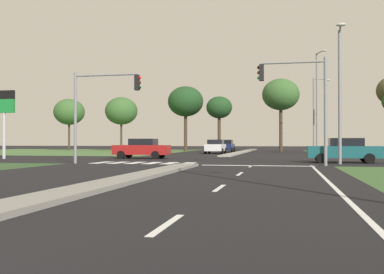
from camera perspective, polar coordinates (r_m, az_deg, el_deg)
ground_plane at (r=33.42m, az=2.44°, el=-2.94°), size 200.00×200.00×0.00m
grass_verge_far_left at (r=65.27m, az=-16.48°, el=-1.76°), size 35.00×35.00×0.01m
median_island_near at (r=15.03m, az=-9.51°, el=-5.57°), size 1.20×22.00×0.14m
median_island_far at (r=58.22m, az=6.46°, el=-1.86°), size 1.20×36.00×0.14m
lane_dash_near at (r=7.63m, az=-3.21°, el=-10.97°), size 0.14×2.00×0.01m
lane_dash_second at (r=13.46m, az=3.47°, el=-6.44°), size 0.14×2.00×0.01m
lane_dash_third at (r=19.40m, az=6.06°, el=-4.64°), size 0.14×2.00×0.01m
lane_dash_fourth at (r=25.36m, az=7.43°, el=-3.68°), size 0.14×2.00×0.01m
edge_line_right at (r=15.07m, az=17.21°, el=-5.79°), size 0.14×24.00×0.01m
stop_bar_near at (r=26.03m, az=8.20°, el=-3.60°), size 6.40×0.50×0.01m
crosswalk_bar_near at (r=30.20m, az=-11.30°, el=-3.17°), size 0.70×2.80×0.01m
crosswalk_bar_second at (r=29.77m, az=-9.26°, el=-3.21°), size 0.70×2.80×0.01m
crosswalk_bar_third at (r=29.38m, az=-7.16°, el=-3.25°), size 0.70×2.80×0.01m
crosswalk_bar_fourth at (r=29.02m, az=-5.01°, el=-3.29°), size 0.70×2.80×0.01m
crosswalk_bar_fifth at (r=28.71m, az=-2.81°, el=-3.32°), size 0.70×2.80×0.01m
crosswalk_bar_sixth at (r=28.44m, az=-0.56°, el=-3.35°), size 0.70×2.80×0.01m
car_navy_near at (r=58.70m, az=4.37°, el=-1.12°), size 1.95×4.32×1.61m
car_white_second at (r=51.14m, az=2.99°, el=-1.21°), size 2.09×4.15×1.60m
car_red_third at (r=36.93m, az=-6.34°, el=-1.44°), size 4.51×2.01×1.61m
car_teal_fourth at (r=30.98m, az=18.63°, el=-1.58°), size 4.60×2.00×1.60m
traffic_signal_near_left at (r=28.86m, az=-11.72°, el=4.55°), size 4.43×0.32×5.77m
traffic_signal_near_right at (r=26.50m, az=13.66°, el=5.45°), size 3.90×0.32×6.15m
street_lamp_second at (r=28.69m, az=18.16°, el=5.93°), size 0.56×2.39×8.14m
street_lamp_third at (r=49.61m, az=15.56°, el=4.76°), size 0.99×2.50×10.77m
street_lamp_fourth at (r=55.42m, az=15.29°, el=3.16°), size 2.06×0.95×8.89m
fuel_price_totem at (r=39.28m, az=-22.62°, el=3.28°), size 1.80×0.24×5.48m
treeline_near at (r=72.58m, az=-15.24°, el=3.06°), size 4.75×4.75×8.00m
treeline_second at (r=67.06m, az=-8.91°, el=3.26°), size 4.74×4.74×7.88m
treeline_third at (r=64.79m, az=-0.81°, el=4.47°), size 5.08×5.08×9.28m
treeline_fourth at (r=62.35m, az=3.45°, el=3.67°), size 3.56×3.56×7.59m
treeline_fifth at (r=62.77m, az=11.14°, el=5.25°), size 5.04×5.04×9.93m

